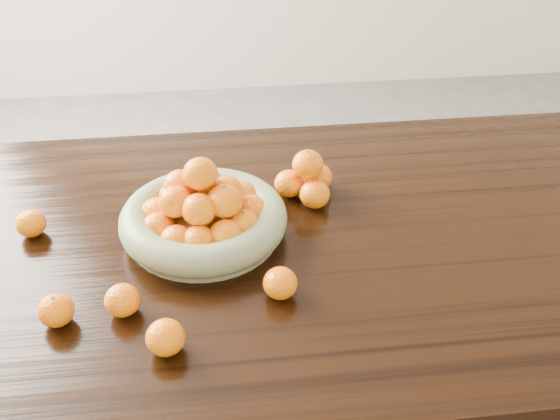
{
  "coord_description": "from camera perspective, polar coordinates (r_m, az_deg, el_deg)",
  "views": [
    {
      "loc": [
        -0.09,
        -1.07,
        1.56
      ],
      "look_at": [
        0.04,
        -0.02,
        0.83
      ],
      "focal_mm": 40.0,
      "sensor_mm": 36.0,
      "label": 1
    }
  ],
  "objects": [
    {
      "name": "loose_orange_4",
      "position": [
        1.18,
        -14.2,
        -8.0
      ],
      "size": [
        0.07,
        0.07,
        0.06
      ],
      "primitive_type": "ellipsoid",
      "color": "orange",
      "rests_on": "dining_table"
    },
    {
      "name": "loose_orange_1",
      "position": [
        1.1,
        -10.43,
        -11.38
      ],
      "size": [
        0.07,
        0.07,
        0.06
      ],
      "primitive_type": "ellipsoid",
      "color": "orange",
      "rests_on": "dining_table"
    },
    {
      "name": "dining_table",
      "position": [
        1.4,
        -1.62,
        -5.33
      ],
      "size": [
        2.0,
        1.0,
        0.75
      ],
      "color": "black",
      "rests_on": "ground"
    },
    {
      "name": "loose_orange_2",
      "position": [
        1.18,
        0.02,
        -6.7
      ],
      "size": [
        0.07,
        0.07,
        0.06
      ],
      "primitive_type": "ellipsoid",
      "color": "orange",
      "rests_on": "dining_table"
    },
    {
      "name": "orange_pyramid",
      "position": [
        1.45,
        2.51,
        2.8
      ],
      "size": [
        0.14,
        0.14,
        0.12
      ],
      "rotation": [
        0.0,
        0.0,
        0.27
      ],
      "color": "orange",
      "rests_on": "dining_table"
    },
    {
      "name": "loose_orange_0",
      "position": [
        1.2,
        -19.8,
        -8.63
      ],
      "size": [
        0.06,
        0.06,
        0.06
      ],
      "primitive_type": "ellipsoid",
      "color": "orange",
      "rests_on": "dining_table"
    },
    {
      "name": "loose_orange_3",
      "position": [
        1.44,
        -21.83,
        -1.15
      ],
      "size": [
        0.06,
        0.06,
        0.06
      ],
      "primitive_type": "ellipsoid",
      "color": "orange",
      "rests_on": "dining_table"
    },
    {
      "name": "fruit_bowl",
      "position": [
        1.33,
        -6.95,
        -0.48
      ],
      "size": [
        0.36,
        0.36,
        0.18
      ],
      "rotation": [
        0.0,
        0.0,
        -0.15
      ],
      "color": "gray",
      "rests_on": "dining_table"
    }
  ]
}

